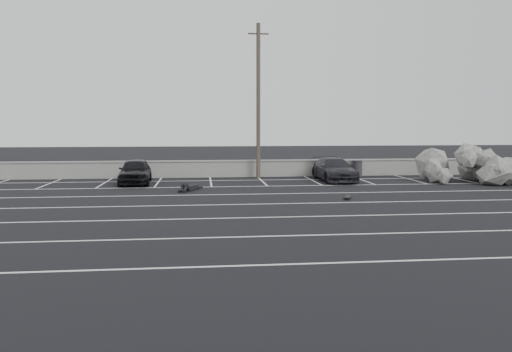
{
  "coord_description": "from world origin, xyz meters",
  "views": [
    {
      "loc": [
        -2.49,
        -17.32,
        3.27
      ],
      "look_at": [
        -0.1,
        4.7,
        1.0
      ],
      "focal_mm": 35.0,
      "sensor_mm": 36.0,
      "label": 1
    }
  ],
  "objects": [
    {
      "name": "ground",
      "position": [
        0.0,
        0.0,
        0.0
      ],
      "size": [
        120.0,
        120.0,
        0.0
      ],
      "primitive_type": "plane",
      "color": "black",
      "rests_on": "ground"
    },
    {
      "name": "skateboard",
      "position": [
        3.94,
        4.05,
        0.08
      ],
      "size": [
        0.52,
        0.85,
        0.1
      ],
      "rotation": [
        0.0,
        0.0,
        -0.4
      ],
      "color": "black",
      "rests_on": "ground"
    },
    {
      "name": "utility_pole",
      "position": [
        0.97,
        13.2,
        4.74
      ],
      "size": [
        1.25,
        0.25,
        9.36
      ],
      "color": "#4C4238",
      "rests_on": "ground"
    },
    {
      "name": "seawall",
      "position": [
        0.0,
        14.0,
        0.55
      ],
      "size": [
        50.0,
        0.45,
        1.06
      ],
      "color": "gray",
      "rests_on": "ground"
    },
    {
      "name": "riprap_pile",
      "position": [
        13.37,
        9.45,
        0.6
      ],
      "size": [
        6.82,
        5.01,
        1.5
      ],
      "color": "gray",
      "rests_on": "ground"
    },
    {
      "name": "person",
      "position": [
        -3.03,
        7.91,
        0.24
      ],
      "size": [
        2.62,
        3.03,
        0.47
      ],
      "primitive_type": null,
      "rotation": [
        0.0,
        0.0,
        -0.4
      ],
      "color": "black",
      "rests_on": "ground"
    },
    {
      "name": "trash_bin",
      "position": [
        7.34,
        13.42,
        0.52
      ],
      "size": [
        0.82,
        0.82,
        1.03
      ],
      "rotation": [
        0.0,
        0.0,
        -0.25
      ],
      "color": "#29292C",
      "rests_on": "ground"
    },
    {
      "name": "car_left",
      "position": [
        -6.2,
        10.93,
        0.71
      ],
      "size": [
        1.87,
        4.23,
        1.41
      ],
      "primitive_type": "imported",
      "rotation": [
        0.0,
        0.0,
        0.05
      ],
      "color": "black",
      "rests_on": "ground"
    },
    {
      "name": "car_right",
      "position": [
        5.23,
        11.13,
        0.67
      ],
      "size": [
        1.98,
        4.65,
        1.34
      ],
      "primitive_type": "imported",
      "rotation": [
        0.0,
        0.0,
        0.02
      ],
      "color": "black",
      "rests_on": "ground"
    },
    {
      "name": "stall_lines",
      "position": [
        -0.08,
        4.41,
        0.0
      ],
      "size": [
        36.0,
        20.05,
        0.01
      ],
      "color": "silver",
      "rests_on": "ground"
    }
  ]
}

